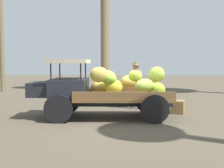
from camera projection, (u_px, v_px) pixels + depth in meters
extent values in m
plane|color=brown|center=(113.00, 120.00, 8.33)|extent=(60.00, 60.00, 0.00)
cube|color=black|center=(109.00, 103.00, 8.59)|extent=(4.00, 0.48, 0.16)
cylinder|color=black|center=(58.00, 109.00, 7.81)|extent=(0.84, 0.15, 0.84)
cylinder|color=black|center=(68.00, 101.00, 9.41)|extent=(0.84, 0.15, 0.84)
cylinder|color=black|center=(155.00, 109.00, 7.78)|extent=(0.84, 0.15, 0.84)
cylinder|color=black|center=(148.00, 101.00, 9.38)|extent=(0.84, 0.15, 0.84)
cube|color=brown|center=(123.00, 98.00, 8.57)|extent=(3.02, 1.75, 0.10)
cube|color=brown|center=(124.00, 96.00, 7.76)|extent=(3.00, 0.11, 0.22)
cube|color=brown|center=(122.00, 90.00, 9.35)|extent=(3.00, 0.11, 0.22)
cube|color=black|center=(70.00, 87.00, 8.56)|extent=(1.12, 1.53, 0.55)
cube|color=black|center=(42.00, 89.00, 8.58)|extent=(0.71, 1.07, 0.44)
cylinder|color=black|center=(51.00, 71.00, 7.88)|extent=(0.04, 0.04, 0.55)
cylinder|color=black|center=(60.00, 70.00, 9.17)|extent=(0.04, 0.04, 0.55)
cylinder|color=black|center=(81.00, 71.00, 7.87)|extent=(0.04, 0.04, 0.55)
cylinder|color=black|center=(86.00, 70.00, 9.16)|extent=(0.04, 0.04, 0.55)
cube|color=#B0A88A|center=(69.00, 61.00, 8.50)|extent=(1.24, 1.53, 0.12)
ellipsoid|color=gold|center=(106.00, 77.00, 9.03)|extent=(0.66, 0.50, 0.51)
ellipsoid|color=gold|center=(128.00, 82.00, 8.95)|extent=(0.67, 0.68, 0.50)
ellipsoid|color=#80BC34|center=(109.00, 79.00, 8.31)|extent=(0.72, 0.71, 0.46)
ellipsoid|color=gold|center=(99.00, 75.00, 8.18)|extent=(0.58, 0.42, 0.51)
ellipsoid|color=gold|center=(113.00, 87.00, 8.36)|extent=(0.68, 0.63, 0.53)
ellipsoid|color=#AAC846|center=(157.00, 74.00, 8.70)|extent=(0.70, 0.67, 0.55)
ellipsoid|color=#BCCD43|center=(135.00, 76.00, 8.40)|extent=(0.65, 0.65, 0.47)
ellipsoid|color=gold|center=(100.00, 87.00, 8.79)|extent=(0.83, 0.83, 0.60)
ellipsoid|color=#AFCC37|center=(158.00, 90.00, 8.32)|extent=(0.50, 0.46, 0.48)
ellipsoid|color=#ABD14A|center=(144.00, 85.00, 8.16)|extent=(0.72, 0.62, 0.41)
cylinder|color=#505A72|center=(139.00, 97.00, 10.28)|extent=(0.15, 0.15, 0.87)
cylinder|color=#505A72|center=(132.00, 97.00, 10.35)|extent=(0.15, 0.15, 0.87)
cube|color=#B9AFA5|center=(136.00, 78.00, 10.26)|extent=(0.45, 0.33, 0.61)
cylinder|color=#B9AFA5|center=(138.00, 76.00, 10.13)|extent=(0.26, 0.41, 0.10)
cylinder|color=#B9AFA5|center=(133.00, 76.00, 10.18)|extent=(0.38, 0.32, 0.10)
sphere|color=#A36B48|center=(136.00, 67.00, 10.23)|extent=(0.22, 0.22, 0.22)
cylinder|color=#9B844F|center=(136.00, 65.00, 10.22)|extent=(0.34, 0.34, 0.02)
cylinder|color=#9B844F|center=(136.00, 64.00, 10.22)|extent=(0.20, 0.20, 0.10)
cube|color=olive|center=(178.00, 107.00, 9.37)|extent=(0.60, 0.65, 0.45)
cylinder|color=#7E684B|center=(105.00, 13.00, 15.65)|extent=(0.50, 0.50, 9.29)
cylinder|color=#736445|center=(1.00, 32.00, 16.33)|extent=(0.28, 0.28, 7.23)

